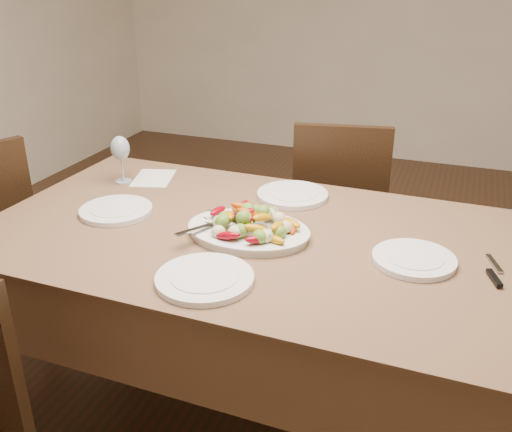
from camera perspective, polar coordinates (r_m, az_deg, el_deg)
The scene contains 13 objects.
floor at distance 2.52m, azimuth 3.08°, elevation -14.73°, with size 6.00×6.00×0.00m, color #372010.
dining_table at distance 2.09m, azimuth 0.00°, elevation -11.11°, with size 1.84×1.04×0.76m, color brown.
chair_far at distance 2.79m, azimuth 8.28°, elevation 0.51°, with size 0.42×0.42×0.95m, color black, non-canonical shape.
serving_platter at distance 1.87m, azimuth -0.78°, elevation -1.66°, with size 0.40×0.30×0.02m, color white.
roasted_vegetables at distance 1.84m, azimuth -0.79°, elevation -0.07°, with size 0.33×0.22×0.09m, color maroon, non-canonical shape.
serving_spoon at distance 1.85m, azimuth -3.09°, elevation -0.78°, with size 0.28×0.06×0.03m, color #9EA0A8, non-canonical shape.
plate_left at distance 2.10m, azimuth -13.82°, elevation 0.53°, with size 0.26×0.26×0.02m, color white.
plate_right at distance 1.77m, azimuth 15.51°, elevation -4.22°, with size 0.25×0.25×0.02m, color white.
plate_far at distance 2.18m, azimuth 3.67°, elevation 2.11°, with size 0.27×0.27×0.02m, color white.
plate_near at distance 1.62m, azimuth -5.15°, elevation -6.27°, with size 0.28×0.28×0.02m, color white.
wine_glass at distance 2.36m, azimuth -13.34°, elevation 5.66°, with size 0.08×0.08×0.20m, color #8C99A5, non-canonical shape.
menu_card at distance 2.41m, azimuth -10.21°, elevation 3.75°, with size 0.15×0.21×0.00m, color silver.
table_knife at distance 1.79m, azimuth 22.71°, elevation -5.20°, with size 0.02×0.20×0.01m, color #9EA0A8, non-canonical shape.
Camera 1 is at (0.57, -1.88, 1.59)m, focal length 40.00 mm.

